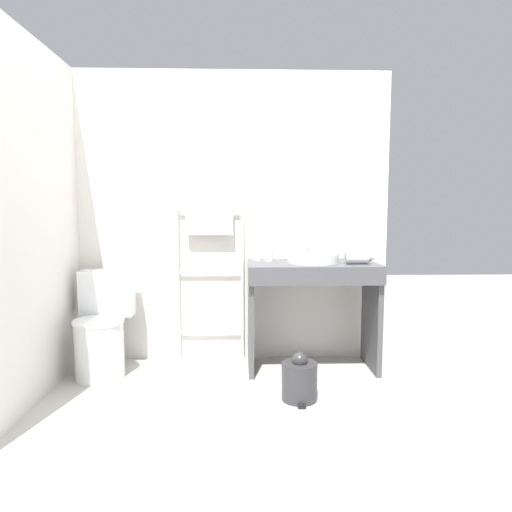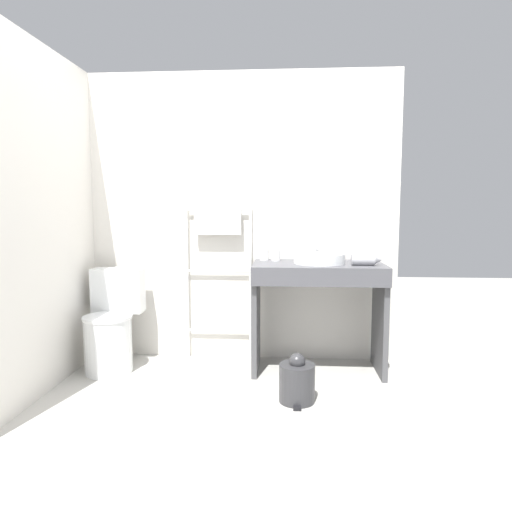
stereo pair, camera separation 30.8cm
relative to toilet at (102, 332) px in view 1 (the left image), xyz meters
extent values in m
plane|color=#B2AFA8|center=(0.94, -1.02, -0.33)|extent=(12.00, 12.00, 0.00)
cube|color=silver|center=(0.94, 0.42, 0.84)|extent=(2.65, 0.12, 2.35)
cube|color=silver|center=(-0.33, -0.33, 0.84)|extent=(0.12, 2.05, 2.35)
cylinder|color=white|center=(0.00, -0.07, -0.12)|extent=(0.35, 0.35, 0.42)
cylinder|color=white|center=(0.00, -0.07, 0.10)|extent=(0.37, 0.37, 0.02)
cube|color=white|center=(0.00, 0.17, 0.26)|extent=(0.40, 0.16, 0.35)
cylinder|color=silver|center=(0.00, 0.17, 0.45)|extent=(0.05, 0.05, 0.01)
cylinder|color=white|center=(0.53, 0.33, 0.31)|extent=(0.02, 0.02, 1.29)
cylinder|color=white|center=(1.06, 0.33, 0.31)|extent=(0.02, 0.02, 1.29)
cylinder|color=white|center=(0.80, 0.33, -0.10)|extent=(0.53, 0.02, 0.02)
cylinder|color=white|center=(0.80, 0.33, 0.40)|extent=(0.53, 0.02, 0.02)
cylinder|color=white|center=(0.80, 0.33, 0.91)|extent=(0.53, 0.02, 0.02)
cube|color=silver|center=(0.80, 0.30, 0.81)|extent=(0.38, 0.04, 0.21)
cube|color=#4C4C51|center=(1.60, 0.08, 0.49)|extent=(0.99, 0.55, 0.03)
cube|color=#4C4C51|center=(1.60, -0.18, 0.42)|extent=(0.99, 0.02, 0.10)
cube|color=#4C4C4F|center=(1.13, 0.08, 0.07)|extent=(0.04, 0.46, 0.80)
cube|color=#4C4C4F|center=(2.07, 0.08, 0.07)|extent=(0.04, 0.46, 0.80)
cylinder|color=white|center=(1.61, 0.08, 0.55)|extent=(0.39, 0.39, 0.08)
cylinder|color=silver|center=(1.61, 0.08, 0.58)|extent=(0.32, 0.32, 0.01)
cylinder|color=silver|center=(1.61, 0.31, 0.56)|extent=(0.02, 0.02, 0.11)
cylinder|color=silver|center=(1.61, 0.26, 0.61)|extent=(0.02, 0.09, 0.02)
cylinder|color=white|center=(1.18, 0.26, 0.55)|extent=(0.07, 0.07, 0.09)
cylinder|color=white|center=(1.27, 0.22, 0.55)|extent=(0.07, 0.07, 0.09)
cylinder|color=#B7B7BC|center=(1.92, -0.02, 0.55)|extent=(0.17, 0.08, 0.08)
cone|color=#9C9CA0|center=(2.03, -0.02, 0.55)|extent=(0.06, 0.07, 0.07)
cube|color=#B7B7BC|center=(1.88, 0.07, 0.55)|extent=(0.05, 0.08, 0.06)
cylinder|color=#333335|center=(1.43, -0.51, -0.21)|extent=(0.23, 0.23, 0.25)
sphere|color=#333335|center=(1.43, -0.51, -0.06)|extent=(0.11, 0.11, 0.11)
cube|color=black|center=(1.43, -0.64, -0.32)|extent=(0.05, 0.04, 0.02)
camera|label=1|loc=(1.06, -3.39, 0.93)|focal=32.00mm
camera|label=2|loc=(1.36, -3.38, 0.93)|focal=32.00mm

